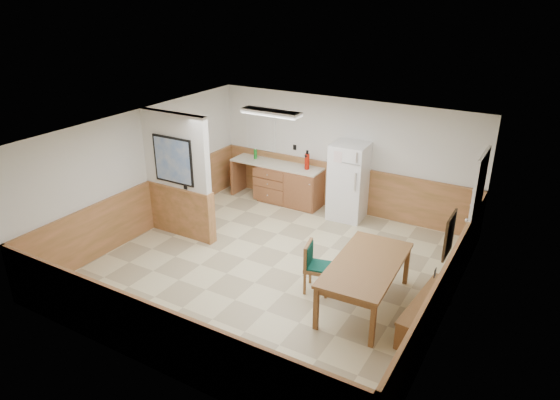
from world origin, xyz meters
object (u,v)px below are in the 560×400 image
Objects in this scene: dining_chair at (313,263)px; soap_bottle at (255,154)px; refrigerator at (348,181)px; dining_bench at (427,306)px; dining_table at (366,268)px; fire_extinguisher at (307,161)px.

dining_chair is 3.62× the size of soap_bottle.
refrigerator is 3.87m from dining_bench.
dining_bench is (2.50, -2.91, -0.48)m from refrigerator.
dining_bench is 1.87m from dining_chair.
soap_bottle is (-3.04, 2.98, 0.52)m from dining_chair.
dining_table is at bearing -177.19° from dining_bench.
soap_bottle is (-3.92, 2.96, 0.36)m from dining_table.
fire_extinguisher reaches higher than dining_table.
refrigerator is 1.04× the size of dining_bench.
dining_table reaches higher than dining_bench.
soap_bottle is (-1.37, 0.02, -0.07)m from fire_extinguisher.
refrigerator is at bearing -17.36° from fire_extinguisher.
dining_chair is at bearing -175.23° from dining_bench.
refrigerator is at bearing -2.10° from soap_bottle.
dining_table is 0.90m from dining_chair.
refrigerator is 1.95× the size of dining_chair.
refrigerator is at bearing 115.35° from dining_table.
dining_bench is at bearing -52.42° from refrigerator.
dining_table is at bearing -37.04° from soap_bottle.
dining_table is at bearing -65.15° from refrigerator.
dining_bench is 4.68m from fire_extinguisher.
dining_table is 8.41× the size of soap_bottle.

